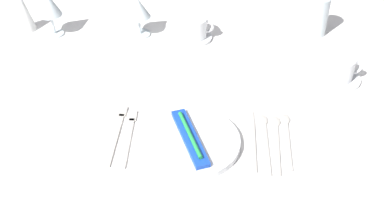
{
  "coord_description": "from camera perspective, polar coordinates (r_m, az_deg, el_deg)",
  "views": [
    {
      "loc": [
        0.07,
        -1.17,
        1.6
      ],
      "look_at": [
        0.03,
        -0.16,
        0.76
      ],
      "focal_mm": 46.0,
      "sensor_mm": 36.0,
      "label": 1
    }
  ],
  "objects": [
    {
      "name": "toothbrush_package",
      "position": [
        1.22,
        -0.25,
        -3.39
      ],
      "size": [
        0.11,
        0.21,
        0.02
      ],
      "color": "blue",
      "rests_on": "dinner_plate"
    },
    {
      "name": "dinner_knife",
      "position": [
        1.25,
        6.95,
        -3.89
      ],
      "size": [
        0.02,
        0.22,
        0.0
      ],
      "color": "beige",
      "rests_on": "dining_table"
    },
    {
      "name": "dining_table",
      "position": [
        1.5,
        -0.81,
        0.9
      ],
      "size": [
        1.8,
        1.11,
        0.74
      ],
      "color": "white",
      "rests_on": "ground"
    },
    {
      "name": "coffee_cup_left",
      "position": [
        1.61,
        0.24,
        9.36
      ],
      "size": [
        0.11,
        0.09,
        0.07
      ],
      "color": "white",
      "rests_on": "saucer_left"
    },
    {
      "name": "fork_outer",
      "position": [
        1.27,
        -7.33,
        -3.15
      ],
      "size": [
        0.02,
        0.21,
        0.0
      ],
      "color": "beige",
      "rests_on": "dining_table"
    },
    {
      "name": "drink_tumbler",
      "position": [
        1.69,
        14.29,
        10.07
      ],
      "size": [
        0.07,
        0.07,
        0.13
      ],
      "color": "silver",
      "rests_on": "dining_table"
    },
    {
      "name": "spoon_soup",
      "position": [
        1.27,
        8.41,
        -3.27
      ],
      "size": [
        0.03,
        0.22,
        0.01
      ],
      "color": "beige",
      "rests_on": "dining_table"
    },
    {
      "name": "napkin_folded",
      "position": [
        1.74,
        -19.05,
        10.65
      ],
      "size": [
        0.07,
        0.07,
        0.14
      ],
      "primitive_type": "cone",
      "color": "white",
      "rests_on": "dining_table"
    },
    {
      "name": "dinner_plate",
      "position": [
        1.23,
        -0.25,
        -3.96
      ],
      "size": [
        0.25,
        0.25,
        0.02
      ],
      "primitive_type": "cylinder",
      "color": "white",
      "rests_on": "dining_table"
    },
    {
      "name": "saucer_right",
      "position": [
        1.5,
        16.4,
        3.3
      ],
      "size": [
        0.14,
        0.14,
        0.01
      ],
      "primitive_type": "cylinder",
      "color": "white",
      "rests_on": "dining_table"
    },
    {
      "name": "wine_glass_left",
      "position": [
        1.67,
        -16.25,
        11.31
      ],
      "size": [
        0.07,
        0.07,
        0.15
      ],
      "color": "silver",
      "rests_on": "dining_table"
    },
    {
      "name": "wine_glass_centre",
      "position": [
        1.62,
        -6.26,
        11.27
      ],
      "size": [
        0.08,
        0.08,
        0.13
      ],
      "color": "silver",
      "rests_on": "dining_table"
    },
    {
      "name": "spoon_tea",
      "position": [
        1.28,
        10.88,
        -2.96
      ],
      "size": [
        0.03,
        0.21,
        0.01
      ],
      "color": "beige",
      "rests_on": "dining_table"
    },
    {
      "name": "spoon_dessert",
      "position": [
        1.27,
        9.72,
        -3.34
      ],
      "size": [
        0.03,
        0.22,
        0.01
      ],
      "color": "beige",
      "rests_on": "dining_table"
    },
    {
      "name": "coffee_cup_right",
      "position": [
        1.48,
        16.73,
        4.49
      ],
      "size": [
        0.11,
        0.09,
        0.07
      ],
      "color": "white",
      "rests_on": "saucer_right"
    },
    {
      "name": "saucer_left",
      "position": [
        1.63,
        0.18,
        8.21
      ],
      "size": [
        0.12,
        0.12,
        0.01
      ],
      "primitive_type": "cylinder",
      "color": "white",
      "rests_on": "dining_table"
    },
    {
      "name": "fork_inner",
      "position": [
        1.28,
        -8.71,
        -2.78
      ],
      "size": [
        0.03,
        0.23,
        0.0
      ],
      "color": "beige",
      "rests_on": "dining_table"
    }
  ]
}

